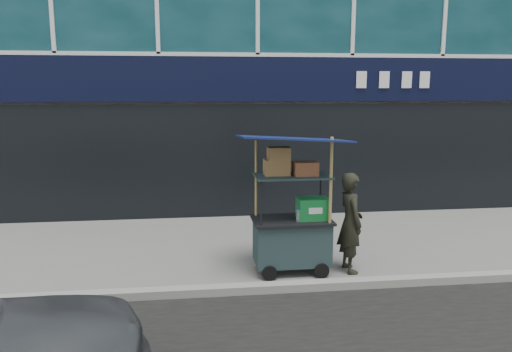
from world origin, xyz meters
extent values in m
plane|color=slate|center=(0.00, 0.00, 0.00)|extent=(80.00, 80.00, 0.00)
cube|color=gray|center=(0.00, -0.20, 0.06)|extent=(80.00, 0.18, 0.12)
cube|color=black|center=(0.00, 3.86, 2.90)|extent=(15.68, 0.06, 0.90)
cube|color=black|center=(0.00, 3.90, 1.20)|extent=(15.68, 0.04, 2.40)
cube|color=#1B2C2E|center=(0.09, 0.54, 0.46)|extent=(1.11, 0.65, 0.64)
cylinder|color=black|center=(-0.29, 0.20, 0.11)|extent=(0.22, 0.05, 0.22)
cylinder|color=black|center=(0.48, 0.21, 0.11)|extent=(0.22, 0.05, 0.22)
cube|color=black|center=(0.09, 0.54, 0.80)|extent=(1.18, 0.73, 0.04)
cylinder|color=black|center=(-0.41, 0.26, 1.12)|extent=(0.03, 0.03, 0.69)
cylinder|color=black|center=(0.60, 0.27, 1.12)|extent=(0.03, 0.03, 0.69)
cylinder|color=black|center=(-0.41, 0.81, 1.12)|extent=(0.03, 0.03, 0.69)
cylinder|color=black|center=(0.59, 0.82, 1.12)|extent=(0.03, 0.03, 0.69)
cube|color=#1B2C2E|center=(0.09, 0.54, 1.47)|extent=(1.11, 0.65, 0.03)
cylinder|color=#9A8245|center=(0.60, 0.27, 1.03)|extent=(0.05, 0.05, 2.06)
cylinder|color=#9A8245|center=(-0.41, 0.81, 0.98)|extent=(0.04, 0.04, 1.97)
cube|color=#0D134C|center=(0.09, 0.54, 2.02)|extent=(1.57, 1.11, 0.18)
cube|color=#10692D|center=(0.40, 0.50, 0.98)|extent=(0.46, 0.32, 0.32)
cylinder|color=silver|center=(0.15, 0.36, 0.91)|extent=(0.06, 0.06, 0.18)
cylinder|color=#1939BE|center=(0.15, 0.36, 1.01)|extent=(0.03, 0.03, 0.02)
cube|color=brown|center=(-0.14, 0.59, 1.59)|extent=(0.37, 0.28, 0.23)
cube|color=olive|center=(0.28, 0.50, 1.58)|extent=(0.35, 0.26, 0.20)
cube|color=brown|center=(-0.11, 0.57, 1.80)|extent=(0.32, 0.24, 0.18)
imported|color=black|center=(0.97, 0.45, 0.76)|extent=(0.40, 0.58, 1.51)
camera|label=1|loc=(-1.32, -6.53, 2.76)|focal=35.00mm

